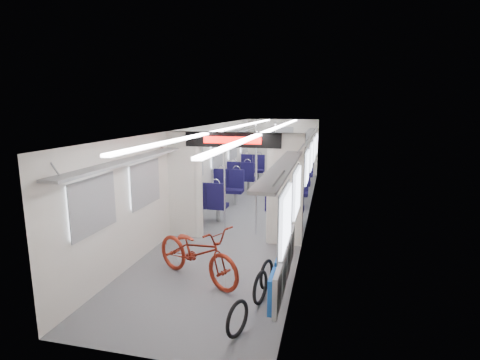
{
  "coord_description": "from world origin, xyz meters",
  "views": [
    {
      "loc": [
        1.93,
        -9.43,
        2.83
      ],
      "look_at": [
        0.05,
        -1.64,
        1.24
      ],
      "focal_mm": 28.0,
      "sensor_mm": 36.0,
      "label": 1
    }
  ],
  "objects_px": {
    "bike_hoop_b": "(260,289)",
    "stanchion_far_right": "(275,162)",
    "seat_bay_near_left": "(219,192)",
    "seat_bay_far_left": "(247,170)",
    "seat_bay_near_right": "(289,195)",
    "stanchion_near_left": "(225,181)",
    "stanchion_near_right": "(256,184)",
    "bike_hoop_a": "(237,321)",
    "stanchion_far_left": "(256,162)",
    "seat_bay_far_right": "(299,175)",
    "bike_hoop_c": "(267,276)",
    "flip_bench": "(283,264)",
    "bicycle": "(197,252)"
  },
  "relations": [
    {
      "from": "bike_hoop_a",
      "to": "seat_bay_near_right",
      "type": "bearing_deg",
      "value": 89.76
    },
    {
      "from": "flip_bench",
      "to": "bike_hoop_c",
      "type": "distance_m",
      "value": 0.58
    },
    {
      "from": "bike_hoop_c",
      "to": "seat_bay_near_right",
      "type": "xyz_separation_m",
      "value": [
        -0.12,
        4.15,
        0.33
      ]
    },
    {
      "from": "seat_bay_far_left",
      "to": "stanchion_far_left",
      "type": "height_order",
      "value": "stanchion_far_left"
    },
    {
      "from": "bike_hoop_b",
      "to": "stanchion_far_right",
      "type": "relative_size",
      "value": 0.22
    },
    {
      "from": "flip_bench",
      "to": "seat_bay_far_left",
      "type": "xyz_separation_m",
      "value": [
        -2.29,
        7.89,
        -0.03
      ]
    },
    {
      "from": "stanchion_near_left",
      "to": "stanchion_near_right",
      "type": "relative_size",
      "value": 1.0
    },
    {
      "from": "seat_bay_far_right",
      "to": "bike_hoop_c",
      "type": "bearing_deg",
      "value": -89.04
    },
    {
      "from": "seat_bay_far_right",
      "to": "stanchion_near_left",
      "type": "bearing_deg",
      "value": -105.87
    },
    {
      "from": "stanchion_near_right",
      "to": "stanchion_far_left",
      "type": "bearing_deg",
      "value": 101.44
    },
    {
      "from": "stanchion_near_left",
      "to": "stanchion_near_right",
      "type": "xyz_separation_m",
      "value": [
        0.76,
        -0.17,
        0.0
      ]
    },
    {
      "from": "seat_bay_near_right",
      "to": "stanchion_far_right",
      "type": "distance_m",
      "value": 1.86
    },
    {
      "from": "bike_hoop_a",
      "to": "bike_hoop_c",
      "type": "xyz_separation_m",
      "value": [
        0.14,
        1.32,
        -0.0
      ]
    },
    {
      "from": "bike_hoop_b",
      "to": "seat_bay_far_left",
      "type": "xyz_separation_m",
      "value": [
        -1.98,
        8.02,
        0.32
      ]
    },
    {
      "from": "bicycle",
      "to": "stanchion_near_right",
      "type": "xyz_separation_m",
      "value": [
        0.5,
        2.41,
        0.67
      ]
    },
    {
      "from": "seat_bay_near_left",
      "to": "stanchion_far_right",
      "type": "relative_size",
      "value": 0.93
    },
    {
      "from": "bike_hoop_a",
      "to": "stanchion_far_right",
      "type": "bearing_deg",
      "value": 94.81
    },
    {
      "from": "bike_hoop_b",
      "to": "stanchion_far_right",
      "type": "xyz_separation_m",
      "value": [
        -0.73,
        6.26,
        0.92
      ]
    },
    {
      "from": "flip_bench",
      "to": "seat_bay_near_right",
      "type": "bearing_deg",
      "value": 95.33
    },
    {
      "from": "bike_hoop_a",
      "to": "seat_bay_near_left",
      "type": "xyz_separation_m",
      "value": [
        -1.85,
        5.34,
        0.33
      ]
    },
    {
      "from": "seat_bay_far_right",
      "to": "seat_bay_near_right",
      "type": "bearing_deg",
      "value": -90.0
    },
    {
      "from": "seat_bay_far_left",
      "to": "stanchion_far_right",
      "type": "xyz_separation_m",
      "value": [
        1.25,
        -1.76,
        0.6
      ]
    },
    {
      "from": "seat_bay_far_right",
      "to": "stanchion_near_right",
      "type": "relative_size",
      "value": 0.86
    },
    {
      "from": "bike_hoop_a",
      "to": "seat_bay_near_left",
      "type": "distance_m",
      "value": 5.66
    },
    {
      "from": "seat_bay_far_left",
      "to": "seat_bay_near_left",
      "type": "bearing_deg",
      "value": -90.0
    },
    {
      "from": "bicycle",
      "to": "seat_bay_far_right",
      "type": "xyz_separation_m",
      "value": [
        1.04,
        7.14,
        0.05
      ]
    },
    {
      "from": "flip_bench",
      "to": "stanchion_near_right",
      "type": "height_order",
      "value": "stanchion_near_right"
    },
    {
      "from": "flip_bench",
      "to": "bike_hoop_c",
      "type": "height_order",
      "value": "flip_bench"
    },
    {
      "from": "bike_hoop_b",
      "to": "stanchion_far_left",
      "type": "distance_m",
      "value": 6.31
    },
    {
      "from": "bike_hoop_c",
      "to": "seat_bay_near_left",
      "type": "bearing_deg",
      "value": 116.31
    },
    {
      "from": "bike_hoop_c",
      "to": "stanchion_far_right",
      "type": "height_order",
      "value": "stanchion_far_right"
    },
    {
      "from": "bicycle",
      "to": "flip_bench",
      "type": "distance_m",
      "value": 1.51
    },
    {
      "from": "bike_hoop_b",
      "to": "seat_bay_far_right",
      "type": "distance_m",
      "value": 7.66
    },
    {
      "from": "seat_bay_near_right",
      "to": "stanchion_near_left",
      "type": "distance_m",
      "value": 2.1
    },
    {
      "from": "bicycle",
      "to": "flip_bench",
      "type": "relative_size",
      "value": 0.86
    },
    {
      "from": "bike_hoop_a",
      "to": "seat_bay_far_right",
      "type": "xyz_separation_m",
      "value": [
        0.02,
        8.5,
        0.31
      ]
    },
    {
      "from": "bike_hoop_a",
      "to": "bike_hoop_b",
      "type": "relative_size",
      "value": 0.97
    },
    {
      "from": "bike_hoop_b",
      "to": "seat_bay_near_right",
      "type": "height_order",
      "value": "seat_bay_near_right"
    },
    {
      "from": "stanchion_far_right",
      "to": "seat_bay_near_left",
      "type": "bearing_deg",
      "value": -125.21
    },
    {
      "from": "bike_hoop_a",
      "to": "stanchion_near_right",
      "type": "bearing_deg",
      "value": 97.75
    },
    {
      "from": "bike_hoop_b",
      "to": "seat_bay_near_right",
      "type": "bearing_deg",
      "value": 91.34
    },
    {
      "from": "seat_bay_far_left",
      "to": "stanchion_far_left",
      "type": "bearing_deg",
      "value": -70.23
    },
    {
      "from": "seat_bay_near_left",
      "to": "stanchion_far_left",
      "type": "xyz_separation_m",
      "value": [
        0.69,
        1.62,
        0.6
      ]
    },
    {
      "from": "bike_hoop_b",
      "to": "seat_bay_near_left",
      "type": "relative_size",
      "value": 0.23
    },
    {
      "from": "stanchion_near_left",
      "to": "stanchion_far_left",
      "type": "height_order",
      "value": "same"
    },
    {
      "from": "stanchion_near_left",
      "to": "seat_bay_far_right",
      "type": "bearing_deg",
      "value": 74.13
    },
    {
      "from": "seat_bay_near_left",
      "to": "bike_hoop_b",
      "type": "bearing_deg",
      "value": -66.23
    },
    {
      "from": "stanchion_far_left",
      "to": "stanchion_far_right",
      "type": "height_order",
      "value": "same"
    },
    {
      "from": "seat_bay_far_left",
      "to": "stanchion_far_right",
      "type": "bearing_deg",
      "value": -54.7
    },
    {
      "from": "flip_bench",
      "to": "seat_bay_far_right",
      "type": "xyz_separation_m",
      "value": [
        -0.42,
        7.52,
        -0.05
      ]
    }
  ]
}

